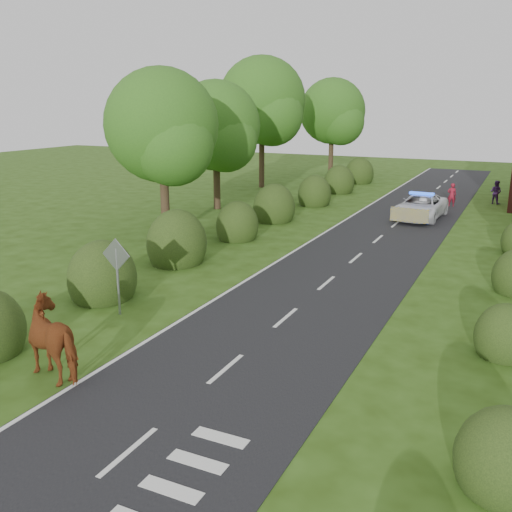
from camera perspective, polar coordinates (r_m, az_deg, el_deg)
The scene contains 13 objects.
ground at distance 15.00m, azimuth -3.04°, elevation -11.26°, with size 120.00×120.00×0.00m, color #2B460F.
road at distance 28.34m, azimuth 11.61°, elevation 1.23°, with size 6.00×70.00×0.02m, color black.
road_markings at distance 26.82m, azimuth 7.20°, elevation 0.67°, with size 4.96×70.00×0.01m.
hedgerow_left at distance 27.47m, azimuth -3.35°, elevation 2.66°, with size 2.75×50.41×3.00m.
tree_left_a at distance 28.70m, azimuth -9.13°, elevation 12.30°, with size 5.74×5.60×8.38m.
tree_left_b at distance 36.30m, azimuth -3.80°, elevation 12.53°, with size 5.74×5.60×8.07m.
tree_left_c at distance 45.81m, azimuth 0.85°, elevation 14.95°, with size 6.97×6.80×10.22m.
tree_left_d at distance 54.27m, azimuth 7.86°, elevation 13.90°, with size 6.15×6.00×8.89m.
road_sign at distance 18.62m, azimuth -13.75°, elevation -0.92°, with size 1.06×0.08×2.53m.
cow at distance 15.23m, azimuth -19.09°, elevation -8.25°, with size 1.24×2.35×1.67m, color maroon.
police_van at distance 35.07m, azimuth 16.15°, elevation 4.75°, with size 2.67×5.28×1.56m.
pedestrian_red at distance 39.84m, azimuth 18.99°, elevation 5.80°, with size 0.56×0.37×1.54m, color maroon.
pedestrian_purple at distance 41.94m, azimuth 22.86°, elevation 5.90°, with size 0.77×0.60×1.59m, color #4D276A.
Camera 1 is at (6.50, -11.77, 6.66)m, focal length 40.00 mm.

